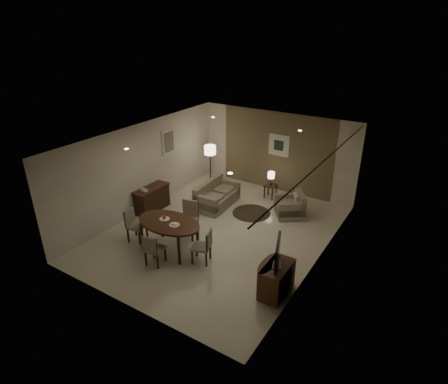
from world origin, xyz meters
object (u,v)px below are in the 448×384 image
Objects in this scene: dining_table at (170,236)px; chair_left at (137,226)px; console_desk at (152,199)px; floor_lamp at (210,167)px; chair_near at (155,249)px; chair_far at (188,220)px; armchair at (290,205)px; chair_right at (201,246)px; side_table at (270,191)px; tv_cabinet at (277,279)px; sofa at (217,194)px.

chair_left reaches higher than dining_table.
console_desk is 0.78× the size of floor_lamp.
chair_far reaches higher than chair_near.
console_desk is 2.86m from chair_near.
console_desk is 1.45× the size of armchair.
chair_far is at bearing -146.30° from chair_right.
floor_lamp reaches higher than chair_right.
chair_far is 3.29m from floor_lamp.
side_table is 2.22m from floor_lamp.
chair_near is at bearing -72.60° from floor_lamp.
chair_far is 0.64× the size of floor_lamp.
tv_cabinet is 4.04m from chair_left.
tv_cabinet is 3.60m from armchair.
floor_lamp is (-4.31, 3.85, 0.42)m from tv_cabinet.
chair_near is 1.01× the size of armchair.
side_table is at bearing 163.87° from chair_right.
chair_far is at bearing 89.65° from dining_table.
side_table is at bearing -43.28° from sofa.
chair_right is 0.57× the size of floor_lamp.
armchair is at bearing -38.56° from side_table.
sofa reaches higher than tv_cabinet.
tv_cabinet is 0.91× the size of chair_far.
chair_left is at bearing 163.31° from sofa.
floor_lamp reaches higher than chair_left.
chair_left is at bearing -34.45° from chair_near.
chair_right is at bearing -52.90° from chair_far.
floor_lamp reaches higher than tv_cabinet.
tv_cabinet is at bearing -62.69° from side_table.
chair_near reaches higher than armchair.
console_desk is at bearing 145.74° from chair_far.
chair_far is (0.00, 0.76, 0.09)m from dining_table.
chair_right is at bearing -87.79° from side_table.
chair_right is at bearing -97.16° from chair_left.
chair_right reaches higher than sofa.
floor_lamp is at bearing 109.04° from dining_table.
console_desk reaches higher than side_table.
console_desk reaches higher than armchair.
chair_right reaches higher than side_table.
chair_right is (2.86, -1.42, 0.06)m from console_desk.
armchair is at bearing 108.62° from tv_cabinet.
chair_far is at bearing -70.69° from armchair.
console_desk is at bearing 143.03° from dining_table.
chair_left is at bearing -60.93° from console_desk.
sofa is (-3.36, 2.84, 0.03)m from tv_cabinet.
chair_far is at bearing -66.57° from floor_lamp.
side_table is at bearing -163.49° from armchair.
armchair is at bearing 39.30° from chair_far.
sofa is (0.67, 2.87, -0.06)m from chair_left.
side_table is (0.73, 4.82, -0.19)m from chair_near.
tv_cabinet is at bearing -16.32° from armchair.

